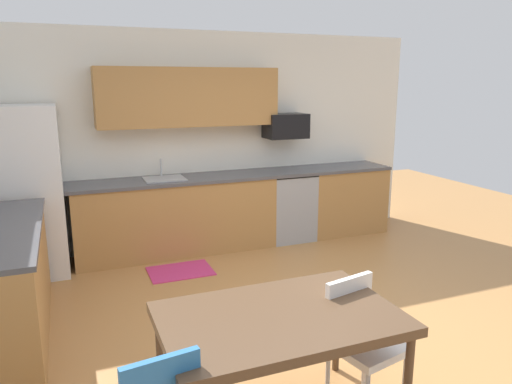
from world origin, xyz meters
TOP-DOWN VIEW (x-y plane):
  - ground_plane at (0.00, 0.00)m, footprint 12.00×12.00m
  - wall_back at (0.00, 2.65)m, footprint 5.80×0.10m
  - cabinet_run_back at (-0.53, 2.30)m, footprint 2.43×0.60m
  - cabinet_run_back_right at (1.84, 2.30)m, footprint 1.12×0.60m
  - cabinet_run_left at (-2.30, 0.80)m, footprint 0.60×2.00m
  - countertop_back at (0.00, 2.30)m, footprint 4.80×0.64m
  - upper_cabinets_back at (-0.30, 2.43)m, footprint 2.20×0.34m
  - refrigerator at (-2.18, 2.22)m, footprint 0.76×0.70m
  - oven_range at (0.98, 2.30)m, footprint 0.60×0.60m
  - microwave at (0.98, 2.40)m, footprint 0.54×0.36m
  - sink_basin at (-0.67, 2.30)m, footprint 0.48×0.40m
  - sink_faucet at (-0.67, 2.48)m, footprint 0.02×0.02m
  - dining_table at (-0.66, -1.03)m, footprint 1.40×0.90m
  - chair_near_table at (-0.09, -1.02)m, footprint 0.48×0.48m
  - floor_mat at (-0.66, 1.65)m, footprint 0.70×0.50m

SIDE VIEW (x-z plane):
  - ground_plane at x=0.00m, z-range 0.00..0.00m
  - floor_mat at x=-0.66m, z-range 0.00..0.01m
  - cabinet_run_back at x=-0.53m, z-range 0.00..0.90m
  - cabinet_run_back_right at x=1.84m, z-range 0.00..0.90m
  - cabinet_run_left at x=-2.30m, z-range 0.00..0.90m
  - oven_range at x=0.98m, z-range 0.00..0.91m
  - chair_near_table at x=-0.09m, z-range 0.08..0.93m
  - dining_table at x=-0.66m, z-range 0.31..1.07m
  - sink_basin at x=-0.67m, z-range 0.81..0.95m
  - countertop_back at x=0.00m, z-range 0.90..0.94m
  - refrigerator at x=-2.18m, z-range 0.00..1.85m
  - sink_faucet at x=-0.67m, z-range 0.92..1.16m
  - wall_back at x=0.00m, z-range 0.00..2.70m
  - microwave at x=0.98m, z-range 1.35..1.67m
  - upper_cabinets_back at x=-0.30m, z-range 1.55..2.25m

